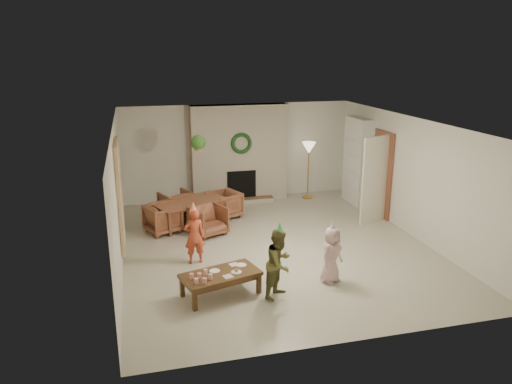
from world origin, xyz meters
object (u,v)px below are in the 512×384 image
object	(u,v)px
dining_chair_near	(208,220)
dining_chair_far	(176,204)
dining_chair_right	(224,205)
child_red	(194,236)
dining_table	(192,213)
dining_chair_left	(163,218)
child_plaid	(279,263)
coffee_table_top	(221,275)
child_pink	(332,255)

from	to	relation	value
dining_chair_near	dining_chair_far	world-z (taller)	same
dining_chair_right	child_red	size ratio (longest dim) A/B	0.65
dining_table	dining_chair_near	distance (m)	0.71
dining_chair_near	dining_chair_left	bearing A→B (deg)	135.00
child_plaid	dining_chair_far	bearing A→B (deg)	63.11
coffee_table_top	child_red	xyz separation A→B (m)	(-0.24, 1.34, 0.17)
dining_chair_left	coffee_table_top	bearing A→B (deg)	169.54
dining_chair_left	dining_chair_far	bearing A→B (deg)	-45.00
dining_chair_near	dining_chair_left	xyz separation A→B (m)	(-0.93, 0.37, 0.00)
dining_chair_far	child_red	xyz separation A→B (m)	(0.09, -2.69, 0.21)
child_pink	child_plaid	bearing A→B (deg)	162.70
child_plaid	child_pink	bearing A→B (deg)	-27.97
dining_chair_left	child_plaid	distance (m)	3.74
dining_chair_far	dining_chair_right	xyz separation A→B (m)	(1.09, -0.30, 0.00)
child_pink	coffee_table_top	bearing A→B (deg)	147.84
dining_chair_near	child_pink	distance (m)	3.21
child_red	child_pink	size ratio (longest dim) A/B	1.07
dining_table	dining_chair_far	world-z (taller)	dining_chair_far
dining_chair_left	child_plaid	size ratio (longest dim) A/B	0.60
dining_chair_far	coffee_table_top	world-z (taller)	dining_chair_far
child_plaid	dining_table	bearing A→B (deg)	61.77
child_red	dining_chair_right	bearing A→B (deg)	-119.08
coffee_table_top	child_plaid	size ratio (longest dim) A/B	1.09
child_red	child_plaid	xyz separation A→B (m)	(1.15, -1.61, 0.04)
coffee_table_top	child_pink	distance (m)	1.92
coffee_table_top	child_pink	xyz separation A→B (m)	(1.92, 0.00, 0.14)
dining_table	coffee_table_top	bearing A→B (deg)	-112.38
dining_chair_far	dining_chair_right	world-z (taller)	same
child_pink	dining_chair_right	bearing A→B (deg)	74.87
dining_chair_near	child_red	distance (m)	1.48
dining_chair_near	dining_chair_far	bearing A→B (deg)	90.00
dining_table	dining_chair_far	xyz separation A→B (m)	(-0.28, 0.65, 0.03)
dining_chair_near	dining_chair_right	size ratio (longest dim) A/B	1.00
child_red	child_pink	xyz separation A→B (m)	(2.16, -1.34, -0.03)
dining_chair_left	child_red	size ratio (longest dim) A/B	0.65
child_plaid	coffee_table_top	bearing A→B (deg)	120.75
dining_table	dining_chair_far	distance (m)	0.71
child_plaid	child_pink	distance (m)	1.05
dining_table	child_pink	world-z (taller)	child_pink
child_red	child_pink	world-z (taller)	child_red
dining_chair_left	child_pink	size ratio (longest dim) A/B	0.70
child_red	dining_chair_far	bearing A→B (deg)	-94.32
child_red	coffee_table_top	bearing A→B (deg)	94.02
dining_chair_near	dining_chair_left	world-z (taller)	same
dining_table	dining_chair_right	distance (m)	0.89
dining_table	dining_chair_left	distance (m)	0.71
dining_table	dining_chair_near	bearing A→B (deg)	-90.00
dining_chair_near	child_plaid	xyz separation A→B (m)	(0.68, -2.99, 0.26)
dining_chair_far	child_plaid	xyz separation A→B (m)	(1.24, -4.30, 0.26)
dining_table	child_pink	size ratio (longest dim) A/B	1.64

